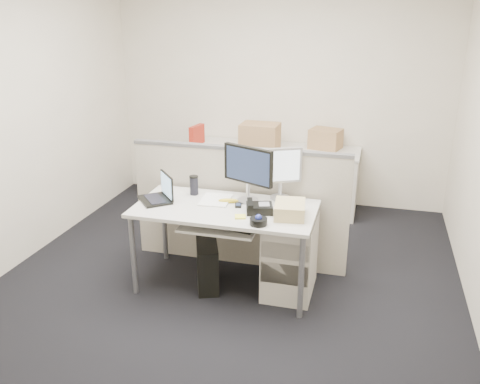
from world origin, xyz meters
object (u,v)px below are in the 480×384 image
(laptop, at_px, (154,188))
(desk_phone, at_px, (259,208))
(desk, at_px, (225,214))
(monitor_main, at_px, (248,174))

(laptop, relative_size, desk_phone, 1.47)
(laptop, distance_m, desk_phone, 0.92)
(laptop, bearing_deg, desk, 51.01)
(monitor_main, xyz_separation_m, laptop, (-0.77, -0.20, -0.13))
(monitor_main, distance_m, desk_phone, 0.33)
(monitor_main, relative_size, desk_phone, 2.32)
(desk, bearing_deg, monitor_main, 50.19)
(monitor_main, bearing_deg, laptop, -142.20)
(desk_phone, bearing_deg, monitor_main, 108.26)
(desk, bearing_deg, laptop, -178.15)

